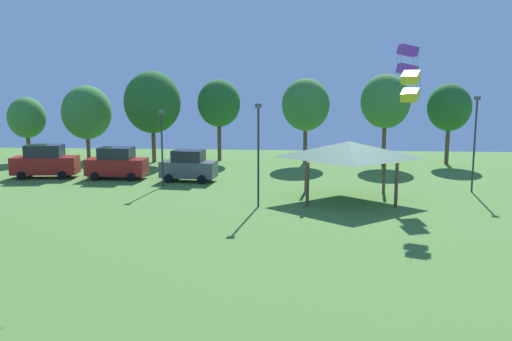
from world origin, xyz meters
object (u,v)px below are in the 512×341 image
object	(u,v)px
treeline_tree_6	(449,108)
treeline_tree_4	(306,105)
kite_flying_2	(407,60)
treeline_tree_2	(152,102)
light_post_1	(162,143)
parked_car_third_from_left	(189,166)
kite_flying_3	(410,86)
parked_car_leftmost	(45,162)
treeline_tree_3	(219,103)
light_post_3	(258,149)
treeline_tree_1	(87,113)
treeline_tree_0	(27,118)
parked_car_second_from_left	(117,163)
light_post_0	(475,139)
treeline_tree_5	(385,102)
park_pavilion	(349,150)

from	to	relation	value
treeline_tree_6	treeline_tree_4	bearing A→B (deg)	-177.60
kite_flying_2	treeline_tree_2	size ratio (longest dim) A/B	0.25
light_post_1	parked_car_third_from_left	bearing A→B (deg)	56.54
parked_car_third_from_left	light_post_1	distance (m)	3.16
kite_flying_3	parked_car_leftmost	world-z (taller)	kite_flying_3
light_post_1	treeline_tree_3	xyz separation A→B (m)	(2.10, 13.28, 2.26)
kite_flying_3	treeline_tree_6	bearing A→B (deg)	68.69
light_post_3	treeline_tree_1	bearing A→B (deg)	132.94
treeline_tree_1	treeline_tree_2	xyz separation A→B (m)	(6.60, -1.21, 1.01)
kite_flying_2	treeline_tree_0	world-z (taller)	kite_flying_2
parked_car_leftmost	treeline_tree_0	xyz separation A→B (m)	(-5.75, 8.84, 2.75)
treeline_tree_0	treeline_tree_4	distance (m)	25.60
treeline_tree_6	parked_car_second_from_left	bearing A→B (deg)	-159.99
treeline_tree_0	treeline_tree_2	size ratio (longest dim) A/B	0.71
kite_flying_2	kite_flying_3	distance (m)	6.34
light_post_0	treeline_tree_5	size ratio (longest dim) A/B	0.79
park_pavilion	treeline_tree_0	bearing A→B (deg)	151.90
treeline_tree_2	parked_car_leftmost	bearing A→B (deg)	-124.57
parked_car_second_from_left	treeline_tree_3	distance (m)	12.92
light_post_3	treeline_tree_6	size ratio (longest dim) A/B	0.84
treeline_tree_4	parked_car_third_from_left	bearing A→B (deg)	-131.12
light_post_1	treeline_tree_0	distance (m)	19.46
treeline_tree_4	treeline_tree_6	bearing A→B (deg)	2.40
kite_flying_3	treeline_tree_4	bearing A→B (deg)	106.54
parked_car_third_from_left	light_post_0	bearing A→B (deg)	-1.03
light_post_3	park_pavilion	bearing A→B (deg)	25.26
kite_flying_3	treeline_tree_5	size ratio (longest dim) A/B	0.22
parked_car_leftmost	parked_car_second_from_left	world-z (taller)	parked_car_leftmost
park_pavilion	treeline_tree_4	distance (m)	15.58
light_post_0	light_post_1	bearing A→B (deg)	178.95
light_post_3	treeline_tree_1	xyz separation A→B (m)	(-17.36, 18.65, 1.04)
kite_flying_2	light_post_1	distance (m)	17.30
light_post_0	treeline_tree_3	distance (m)	23.26
light_post_3	treeline_tree_2	world-z (taller)	treeline_tree_2
parked_car_third_from_left	light_post_3	distance (m)	9.97
treeline_tree_2	treeline_tree_4	distance (m)	13.75
parked_car_third_from_left	treeline_tree_6	size ratio (longest dim) A/B	0.59
parked_car_third_from_left	park_pavilion	distance (m)	12.43
kite_flying_3	treeline_tree_3	size ratio (longest dim) A/B	0.24
treeline_tree_0	treeline_tree_3	xyz separation A→B (m)	(17.62, 1.58, 1.30)
park_pavilion	light_post_3	world-z (taller)	light_post_3
kite_flying_2	treeline_tree_3	world-z (taller)	kite_flying_2
light_post_0	treeline_tree_1	bearing A→B (deg)	156.94
kite_flying_2	parked_car_leftmost	bearing A→B (deg)	173.75
parked_car_second_from_left	treeline_tree_5	distance (m)	23.39
treeline_tree_6	parked_car_leftmost	bearing A→B (deg)	-163.37
treeline_tree_0	treeline_tree_1	size ratio (longest dim) A/B	0.85
treeline_tree_3	light_post_1	bearing A→B (deg)	-98.99
treeline_tree_1	treeline_tree_4	size ratio (longest dim) A/B	0.92
treeline_tree_1	treeline_tree_5	world-z (taller)	treeline_tree_5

